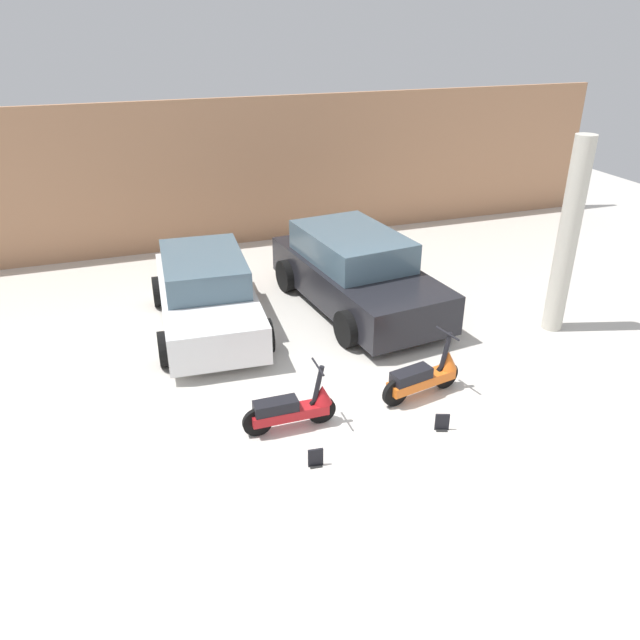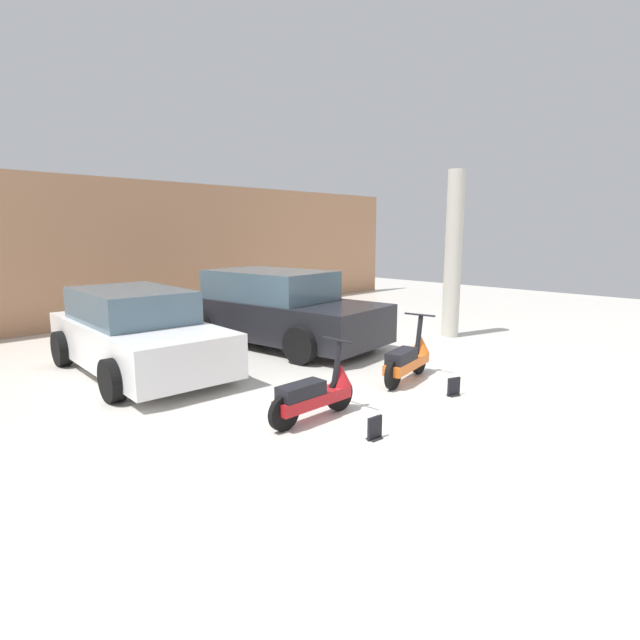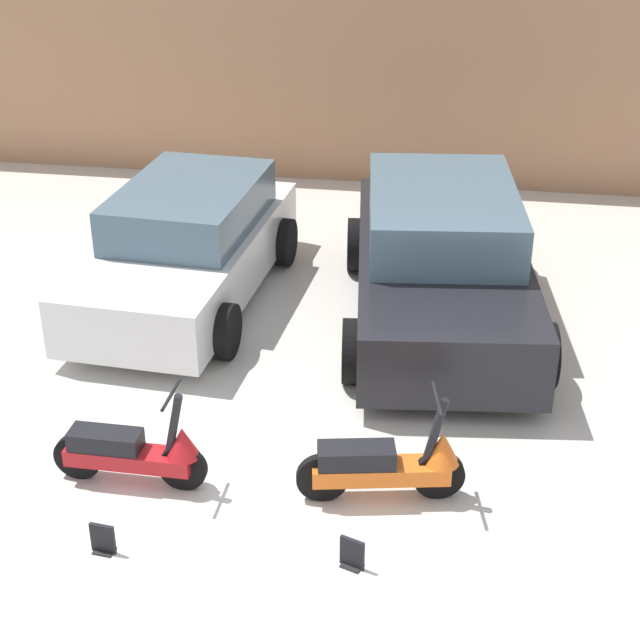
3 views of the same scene
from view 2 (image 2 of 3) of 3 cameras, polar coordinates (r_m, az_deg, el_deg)
name	(u,v)px [view 2 (image 2 of 3)]	position (r m, az deg, el deg)	size (l,w,h in m)	color
ground_plane	(436,413)	(6.56, 13.10, -10.26)	(28.00, 28.00, 0.00)	silver
wall_back	(122,252)	(13.19, -21.71, 7.24)	(19.60, 0.12, 3.50)	tan
scooter_front_left	(317,392)	(6.09, -0.36, -8.26)	(1.35, 0.49, 0.94)	black
scooter_front_right	(409,358)	(7.75, 10.11, -4.28)	(1.39, 0.58, 0.98)	black
car_rear_left	(136,332)	(8.61, -20.26, -1.35)	(2.09, 4.01, 1.33)	white
car_rear_center	(277,309)	(10.08, -4.90, 1.25)	(2.48, 4.52, 1.47)	black
placard_near_left_scooter	(375,429)	(5.63, 6.27, -12.30)	(0.20, 0.14, 0.26)	black
placard_near_right_scooter	(454,388)	(7.22, 15.03, -7.49)	(0.20, 0.17, 0.26)	black
support_column_side	(453,255)	(10.98, 14.98, 7.17)	(0.36, 0.36, 3.50)	beige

